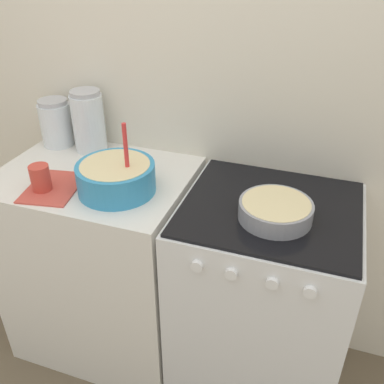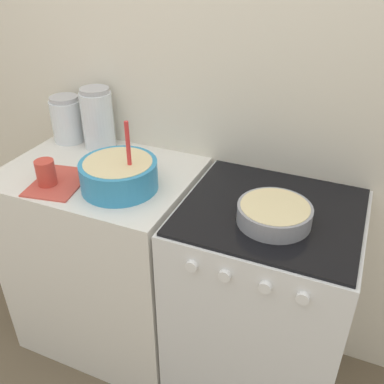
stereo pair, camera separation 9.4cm
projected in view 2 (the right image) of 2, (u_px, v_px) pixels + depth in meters
wall_back at (216, 98)px, 1.74m from camera, size 4.57×0.05×2.40m
countertop_cabinet at (109, 259)px, 2.00m from camera, size 0.78×0.59×0.94m
stove at (261, 305)px, 1.76m from camera, size 0.65×0.61×0.94m
mixing_bowl at (119, 173)px, 1.61m from camera, size 0.29×0.29×0.28m
baking_pan at (274, 213)px, 1.43m from camera, size 0.25×0.25×0.07m
storage_jar_left at (67, 122)px, 1.97m from camera, size 0.14×0.14×0.21m
storage_jar_middle at (98, 122)px, 1.90m from camera, size 0.14×0.14×0.27m
tin_can at (46, 173)px, 1.63m from camera, size 0.07×0.07×0.11m
recipe_page at (59, 182)px, 1.67m from camera, size 0.23×0.29×0.01m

